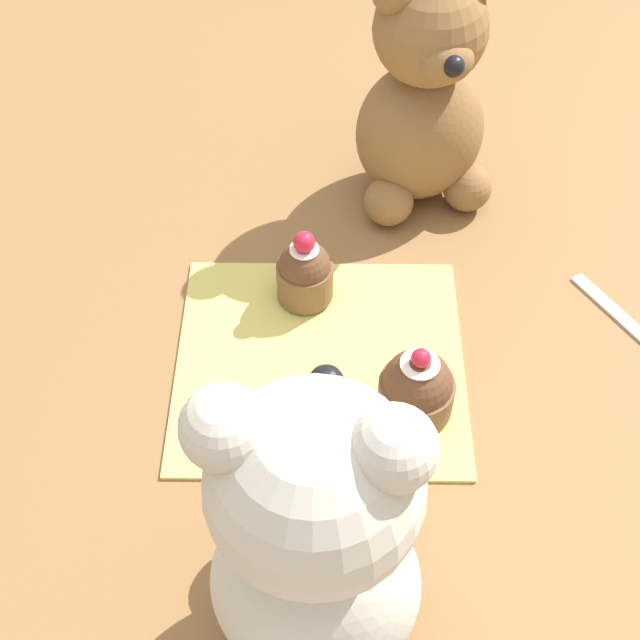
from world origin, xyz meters
name	(u,v)px	position (x,y,z in m)	size (l,w,h in m)	color
ground_plane	(320,363)	(0.00, 0.00, 0.00)	(4.00, 4.00, 0.00)	olive
knitted_placemat	(320,361)	(0.00, 0.00, 0.00)	(0.24, 0.22, 0.01)	#E0D166
teddy_bear_cream	(311,541)	(0.00, 0.22, 0.12)	(0.14, 0.14, 0.26)	beige
teddy_bear_tan	(424,100)	(-0.09, -0.22, 0.11)	(0.14, 0.14, 0.23)	olive
cupcake_near_cream_bear	(417,388)	(-0.08, 0.05, 0.03)	(0.06, 0.06, 0.07)	brown
cupcake_near_tan_bear	(305,272)	(0.01, -0.07, 0.03)	(0.05, 0.05, 0.07)	brown
teaspoon	(630,324)	(-0.27, -0.04, 0.00)	(0.13, 0.01, 0.01)	silver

